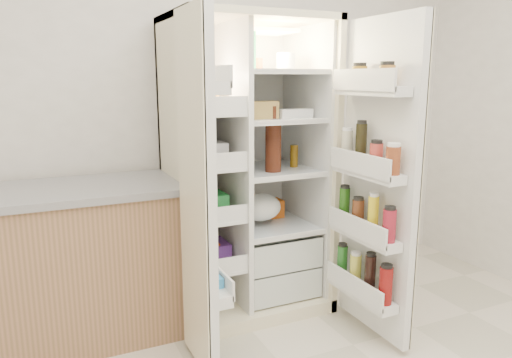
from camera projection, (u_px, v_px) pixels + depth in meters
name	position (u px, v px, depth m)	size (l,w,h in m)	color
wall_back	(205.00, 93.00, 3.20)	(4.00, 0.02, 2.70)	white
refrigerator	(246.00, 191.00, 3.07)	(0.92, 0.70, 1.80)	beige
freezer_door	(198.00, 197.00, 2.30)	(0.15, 0.40, 1.72)	silver
fridge_door	(376.00, 185.00, 2.62)	(0.17, 0.58, 1.72)	silver
kitchen_counter	(71.00, 264.00, 2.67)	(1.20, 0.64, 0.87)	#996B4C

